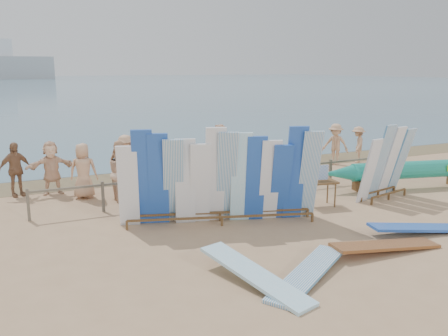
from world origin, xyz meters
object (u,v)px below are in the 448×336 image
main_surfboard_rack (221,180)px  beachgoer_0 (83,171)px  beachgoer_1 (120,170)px  beachgoer_9 (335,144)px  side_surfboard_rack (386,165)px  flat_board_d (420,233)px  beachgoer_extra_1 (15,169)px  beachgoer_3 (126,160)px  beachgoer_8 (307,153)px  stroller (247,174)px  flat_board_c (385,251)px  flat_board_a (255,285)px  beach_chair_right (238,178)px  beachgoer_11 (51,168)px  beachgoer_10 (389,146)px  beachgoer_2 (120,173)px  beachgoer_5 (220,147)px  vendor_table (320,193)px  beach_chair_left (200,184)px  beachgoer_4 (244,164)px  beachgoer_extra_0 (358,145)px  outrigger_canoe (413,171)px  flat_board_e (307,279)px

main_surfboard_rack → beachgoer_0: (-2.94, 4.15, -0.30)m
beachgoer_1 → beachgoer_9: bearing=-128.0°
side_surfboard_rack → beachgoer_9: side_surfboard_rack is taller
beachgoer_0 → beachgoer_1: beachgoer_1 is taller
flat_board_d → beachgoer_extra_1: (-9.14, 8.08, 0.88)m
beachgoer_3 → beachgoer_8: size_ratio=1.05×
stroller → beachgoer_8: (2.91, 0.63, 0.43)m
flat_board_c → flat_board_a: bearing=98.6°
beach_chair_right → beachgoer_11: bearing=127.0°
main_surfboard_rack → beachgoer_10: main_surfboard_rack is taller
side_surfboard_rack → beachgoer_2: size_ratio=1.38×
flat_board_a → beachgoer_5: (3.66, 9.86, 0.94)m
beachgoer_0 → beachgoer_9: bearing=-156.9°
side_surfboard_rack → flat_board_c: 4.79m
vendor_table → beachgoer_0: beachgoer_0 is taller
stroller → beachgoer_10: size_ratio=0.61×
beach_chair_left → beachgoer_4: beachgoer_4 is taller
flat_board_a → beachgoer_1: beachgoer_1 is taller
beachgoer_extra_0 → beachgoer_0: 11.86m
outrigger_canoe → beachgoer_extra_0: beachgoer_extra_0 is taller
stroller → beachgoer_9: bearing=12.0°
outrigger_canoe → beachgoer_8: size_ratio=3.96×
outrigger_canoe → beachgoer_1: 9.88m
beachgoer_3 → flat_board_d: bearing=3.0°
beachgoer_extra_0 → flat_board_e: bearing=-3.7°
beachgoer_9 → beachgoer_8: (-2.27, -1.20, -0.03)m
flat_board_e → flat_board_c: (2.45, 0.47, 0.00)m
beachgoer_8 → beachgoer_11: bearing=-162.2°
stroller → beachgoer_extra_1: size_ratio=0.59×
beachgoer_4 → beachgoer_5: beachgoer_5 is taller
beach_chair_left → beach_chair_right: (1.55, 0.23, -0.00)m
flat_board_c → beachgoer_extra_0: size_ratio=1.70×
vendor_table → beach_chair_left: bearing=140.0°
beachgoer_extra_0 → beachgoer_8: size_ratio=0.94×
flat_board_a → beachgoer_extra_0: (9.80, 8.79, 0.79)m
flat_board_d → beachgoer_2: size_ratio=1.54×
beach_chair_left → beachgoer_10: beachgoer_10 is taller
beachgoer_11 → beachgoer_extra_0: bearing=1.7°
stroller → beachgoer_extra_0: 6.64m
beach_chair_left → beachgoer_extra_0: size_ratio=0.54×
beachgoer_extra_0 → beachgoer_10: beachgoer_10 is taller
beach_chair_right → beachgoer_extra_1: size_ratio=0.48×
beachgoer_2 → flat_board_e: bearing=-166.1°
beachgoer_1 → beachgoer_5: bearing=-107.7°
beachgoer_1 → side_surfboard_rack: bearing=-162.1°
side_surfboard_rack → beachgoer_11: bearing=139.2°
flat_board_d → beachgoer_extra_1: size_ratio=1.53×
beachgoer_3 → flat_board_c: bearing=-7.1°
vendor_table → beachgoer_extra_1: bearing=158.7°
beachgoer_8 → beachgoer_4: 2.99m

